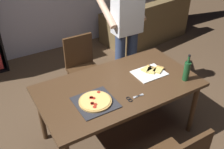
# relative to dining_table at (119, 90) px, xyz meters

# --- Properties ---
(ground_plane) EXTENTS (12.00, 12.00, 0.00)m
(ground_plane) POSITION_rel_dining_table_xyz_m (0.00, 0.00, -0.68)
(ground_plane) COLOR brown
(dining_table) EXTENTS (1.75, 0.96, 0.75)m
(dining_table) POSITION_rel_dining_table_xyz_m (0.00, 0.00, 0.00)
(dining_table) COLOR #4C331E
(dining_table) RESTS_ON ground_plane
(chair_far_side) EXTENTS (0.42, 0.42, 0.90)m
(chair_far_side) POSITION_rel_dining_table_xyz_m (0.00, 0.97, -0.17)
(chair_far_side) COLOR #472D19
(chair_far_side) RESTS_ON ground_plane
(couch) EXTENTS (1.80, 1.07, 0.85)m
(couch) POSITION_rel_dining_table_xyz_m (1.91, 1.99, -0.38)
(couch) COLOR brown
(couch) RESTS_ON ground_plane
(person_serving_pizza) EXTENTS (0.55, 0.54, 1.75)m
(person_serving_pizza) POSITION_rel_dining_table_xyz_m (0.58, 0.74, 0.32)
(person_serving_pizza) COLOR #38476B
(person_serving_pizza) RESTS_ON ground_plane
(pepperoni_pizza_on_tray) EXTENTS (0.39, 0.39, 0.04)m
(pepperoni_pizza_on_tray) POSITION_rel_dining_table_xyz_m (-0.36, -0.14, 0.08)
(pepperoni_pizza_on_tray) COLOR #2D2D33
(pepperoni_pizza_on_tray) RESTS_ON dining_table
(pizza_slices_on_towel) EXTENTS (0.38, 0.28, 0.03)m
(pizza_slices_on_towel) POSITION_rel_dining_table_xyz_m (0.45, 0.03, 0.08)
(pizza_slices_on_towel) COLOR white
(pizza_slices_on_towel) RESTS_ON dining_table
(wine_bottle) EXTENTS (0.07, 0.07, 0.32)m
(wine_bottle) POSITION_rel_dining_table_xyz_m (0.69, -0.29, 0.19)
(wine_bottle) COLOR #194723
(wine_bottle) RESTS_ON dining_table
(kitchen_scissors) EXTENTS (0.19, 0.09, 0.01)m
(kitchen_scissors) POSITION_rel_dining_table_xyz_m (-0.01, -0.27, 0.08)
(kitchen_scissors) COLOR silver
(kitchen_scissors) RESTS_ON dining_table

